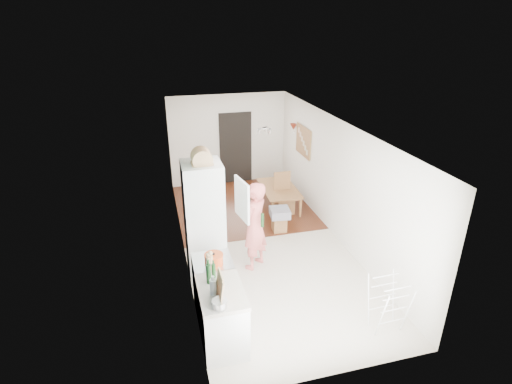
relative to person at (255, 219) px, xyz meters
name	(u,v)px	position (x,y,z in m)	size (l,w,h in m)	color
room_shell	(263,188)	(0.36, 0.77, 0.25)	(3.20, 7.00, 2.50)	white
floor	(262,243)	(0.36, 0.77, -1.00)	(3.20, 7.00, 0.01)	beige
wood_floor_overlay	(242,206)	(0.36, 2.62, -0.99)	(3.20, 3.30, 0.01)	#552814
sage_wall_panel	(191,214)	(-1.23, -1.23, 0.85)	(0.02, 3.00, 1.30)	slate
tile_splashback	(199,279)	(-1.22, -1.78, 0.15)	(0.02, 1.90, 0.50)	black
doorway_recess	(236,148)	(0.56, 4.25, 0.00)	(0.90, 0.04, 2.00)	black
base_cabinet	(222,319)	(-0.94, -1.78, -0.57)	(0.60, 0.90, 0.86)	white
worktop	(221,292)	(-0.94, -1.78, -0.11)	(0.62, 0.92, 0.06)	beige
range_cooker	(214,286)	(-0.94, -1.03, -0.56)	(0.60, 0.60, 0.88)	white
cooker_top	(212,262)	(-0.94, -1.03, -0.10)	(0.60, 0.60, 0.04)	#BBBBBD
fridge_housing	(204,221)	(-0.91, -0.01, 0.07)	(0.66, 0.66, 2.15)	white
fridge_door	(242,200)	(-0.30, -0.31, 0.55)	(0.56, 0.04, 0.70)	white
fridge_interior	(221,194)	(-0.60, -0.01, 0.55)	(0.02, 0.52, 0.66)	white
pinboard	(304,141)	(1.94, 2.67, 0.55)	(0.03, 0.90, 0.70)	tan
pinboard_frame	(303,141)	(1.93, 2.67, 0.55)	(0.01, 0.94, 0.74)	#945E33
wall_sconce	(293,127)	(1.90, 3.32, 0.75)	(0.18, 0.18, 0.16)	maroon
person	(255,219)	(0.00, 0.00, 0.00)	(0.73, 0.48, 2.00)	#DE6763
dining_table	(280,199)	(1.26, 2.34, -0.78)	(1.25, 0.70, 0.44)	#945E33
dining_chair	(284,194)	(1.26, 2.01, -0.51)	(0.41, 0.41, 0.98)	#945E33
stool	(279,223)	(0.86, 1.17, -0.81)	(0.29, 0.29, 0.38)	#945E33
grey_drape	(280,213)	(0.85, 1.12, -0.53)	(0.41, 0.41, 0.18)	gray
drying_rack	(388,305)	(1.49, -2.12, -0.57)	(0.44, 0.40, 0.86)	white
bread_bin	(202,158)	(-0.90, -0.05, 1.24)	(0.35, 0.33, 0.18)	tan
red_casserole	(214,259)	(-0.93, -1.13, 0.00)	(0.29, 0.29, 0.17)	#D24619
steel_pan	(220,304)	(-1.01, -2.11, -0.03)	(0.20, 0.20, 0.10)	#BBBBBD
held_bottle	(262,220)	(0.09, -0.19, 0.06)	(0.06, 0.06, 0.26)	#173B18
bottle_a	(209,274)	(-1.07, -1.57, 0.07)	(0.07, 0.07, 0.30)	#173B18
bottle_b	(214,272)	(-0.99, -1.50, 0.04)	(0.06, 0.06, 0.25)	#173B18
bottle_c	(213,287)	(-1.05, -1.84, 0.03)	(0.09, 0.09, 0.23)	silver
pepper_mill_front	(211,262)	(-0.99, -1.25, 0.04)	(0.07, 0.07, 0.24)	tan
pepper_mill_back	(208,263)	(-1.02, -1.25, 0.03)	(0.06, 0.06, 0.22)	tan
chopping_boards	(220,287)	(-0.98, -1.97, 0.12)	(0.04, 0.29, 0.40)	tan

